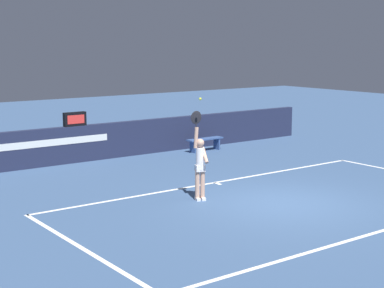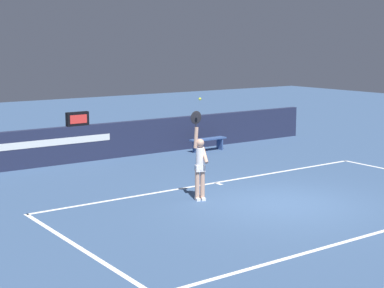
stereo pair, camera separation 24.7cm
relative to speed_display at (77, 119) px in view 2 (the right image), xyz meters
name	(u,v)px [view 2 (the right image)]	position (x,y,z in m)	size (l,w,h in m)	color
ground_plane	(283,203)	(1.90, -7.98, -1.48)	(60.00, 60.00, 0.00)	#365177
court_lines	(284,204)	(1.90, -8.01, -1.48)	(11.45, 5.85, 0.00)	white
back_wall	(127,139)	(1.89, 0.00, -0.86)	(16.68, 0.25, 1.25)	#1F2540
speed_display	(77,119)	(0.00, 0.00, 0.00)	(0.78, 0.19, 0.47)	black
tennis_player	(200,164)	(0.37, -6.47, -0.52)	(0.46, 0.44, 2.35)	tan
tennis_ball	(200,99)	(0.15, -6.77, 1.17)	(0.07, 0.07, 0.07)	#CCE031
courtside_bench_near	(208,141)	(4.85, -0.89, -1.11)	(1.53, 0.41, 0.48)	#334F85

